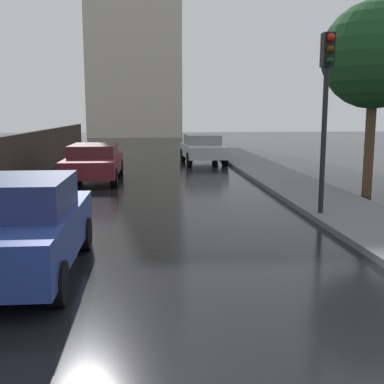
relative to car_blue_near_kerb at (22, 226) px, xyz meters
name	(u,v)px	position (x,y,z in m)	size (l,w,h in m)	color
car_blue_near_kerb	(22,226)	(0.00, 0.00, 0.00)	(1.72, 3.94, 1.52)	navy
car_silver_mid_road	(203,148)	(4.58, 16.31, -0.03)	(2.07, 3.91, 1.40)	#B2B5BA
car_maroon_far_ahead	(94,161)	(-0.08, 10.45, -0.05)	(1.93, 4.57, 1.34)	maroon
traffic_light	(326,90)	(6.00, 3.50, 2.24)	(0.26, 0.39, 4.13)	black
street_tree_near	(375,56)	(8.53, 6.55, 3.35)	(3.10, 3.10, 5.69)	#4C3823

